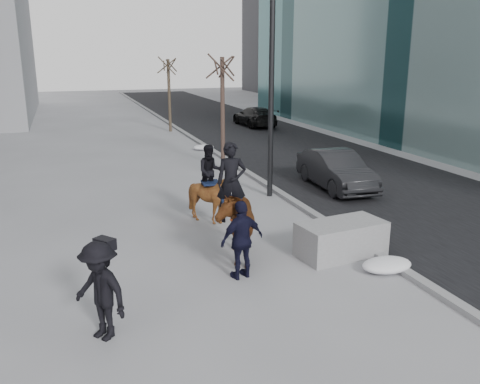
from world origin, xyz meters
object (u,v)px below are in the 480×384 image
object	(u,v)px
planter	(341,239)
mounted_right	(212,192)
mounted_left	(233,216)
car_near	(336,170)

from	to	relation	value
planter	mounted_right	distance (m)	4.13
mounted_left	mounted_right	xyz separation A→B (m)	(0.25, 2.69, -0.13)
mounted_left	car_near	bearing A→B (deg)	41.55
planter	car_near	world-z (taller)	car_near
mounted_left	mounted_right	size ratio (longest dim) A/B	1.23
car_near	mounted_left	bearing A→B (deg)	-134.82
planter	mounted_left	bearing A→B (deg)	163.81
mounted_left	mounted_right	bearing A→B (deg)	84.76
planter	mounted_right	bearing A→B (deg)	123.47
car_near	planter	bearing A→B (deg)	-114.72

